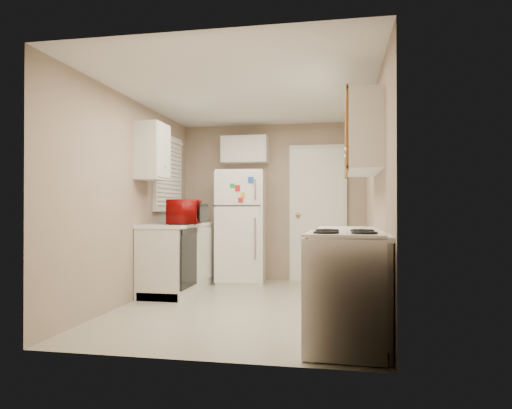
# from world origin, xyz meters

# --- Properties ---
(floor) EXTENTS (3.80, 3.80, 0.00)m
(floor) POSITION_xyz_m (0.00, 0.00, 0.00)
(floor) COLOR beige
(floor) RESTS_ON ground
(ceiling) EXTENTS (3.80, 3.80, 0.00)m
(ceiling) POSITION_xyz_m (0.00, 0.00, 2.40)
(ceiling) COLOR white
(ceiling) RESTS_ON floor
(wall_left) EXTENTS (3.80, 3.80, 0.00)m
(wall_left) POSITION_xyz_m (-1.40, 0.00, 1.20)
(wall_left) COLOR tan
(wall_left) RESTS_ON floor
(wall_right) EXTENTS (3.80, 3.80, 0.00)m
(wall_right) POSITION_xyz_m (1.40, 0.00, 1.20)
(wall_right) COLOR tan
(wall_right) RESTS_ON floor
(wall_back) EXTENTS (2.80, 2.80, 0.00)m
(wall_back) POSITION_xyz_m (0.00, 1.90, 1.20)
(wall_back) COLOR tan
(wall_back) RESTS_ON floor
(wall_front) EXTENTS (2.80, 2.80, 0.00)m
(wall_front) POSITION_xyz_m (0.00, -1.90, 1.20)
(wall_front) COLOR tan
(wall_front) RESTS_ON floor
(left_counter) EXTENTS (0.60, 1.80, 0.90)m
(left_counter) POSITION_xyz_m (-1.10, 0.90, 0.45)
(left_counter) COLOR silver
(left_counter) RESTS_ON floor
(dishwasher) EXTENTS (0.03, 0.58, 0.72)m
(dishwasher) POSITION_xyz_m (-0.81, 0.30, 0.49)
(dishwasher) COLOR black
(dishwasher) RESTS_ON floor
(sink) EXTENTS (0.54, 0.74, 0.16)m
(sink) POSITION_xyz_m (-1.10, 1.05, 0.86)
(sink) COLOR gray
(sink) RESTS_ON left_counter
(microwave) EXTENTS (0.61, 0.42, 0.37)m
(microwave) POSITION_xyz_m (-0.91, 0.46, 1.05)
(microwave) COLOR #8F0605
(microwave) RESTS_ON left_counter
(soap_bottle) EXTENTS (0.11, 0.11, 0.20)m
(soap_bottle) POSITION_xyz_m (-1.15, 1.36, 1.00)
(soap_bottle) COLOR white
(soap_bottle) RESTS_ON left_counter
(window_blinds) EXTENTS (0.10, 0.98, 1.08)m
(window_blinds) POSITION_xyz_m (-1.36, 1.05, 1.60)
(window_blinds) COLOR silver
(window_blinds) RESTS_ON wall_left
(upper_cabinet_left) EXTENTS (0.30, 0.45, 0.70)m
(upper_cabinet_left) POSITION_xyz_m (-1.25, 0.22, 1.80)
(upper_cabinet_left) COLOR silver
(upper_cabinet_left) RESTS_ON wall_left
(refrigerator) EXTENTS (0.74, 0.72, 1.66)m
(refrigerator) POSITION_xyz_m (-0.42, 1.57, 0.83)
(refrigerator) COLOR white
(refrigerator) RESTS_ON floor
(cabinet_over_fridge) EXTENTS (0.70, 0.30, 0.40)m
(cabinet_over_fridge) POSITION_xyz_m (-0.40, 1.75, 2.00)
(cabinet_over_fridge) COLOR silver
(cabinet_over_fridge) RESTS_ON wall_back
(interior_door) EXTENTS (0.86, 0.06, 2.08)m
(interior_door) POSITION_xyz_m (0.70, 1.86, 1.02)
(interior_door) COLOR white
(interior_door) RESTS_ON floor
(right_counter) EXTENTS (0.60, 2.00, 0.90)m
(right_counter) POSITION_xyz_m (1.10, -0.80, 0.45)
(right_counter) COLOR silver
(right_counter) RESTS_ON floor
(stove) EXTENTS (0.62, 0.76, 0.89)m
(stove) POSITION_xyz_m (1.06, -1.45, 0.45)
(stove) COLOR white
(stove) RESTS_ON floor
(upper_cabinet_right) EXTENTS (0.30, 1.20, 0.70)m
(upper_cabinet_right) POSITION_xyz_m (1.25, -0.50, 1.80)
(upper_cabinet_right) COLOR silver
(upper_cabinet_right) RESTS_ON wall_right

